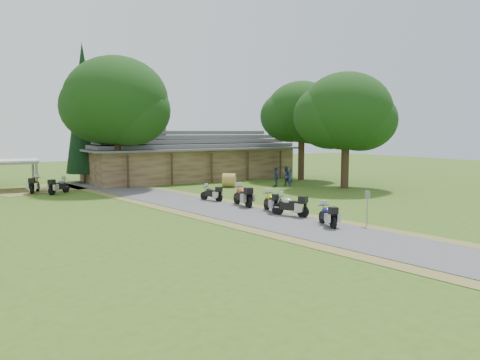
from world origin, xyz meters
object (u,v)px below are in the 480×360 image
motorcycle_row_a (328,214)px  motorcycle_carport_a (35,184)px  motorcycle_row_e (211,193)px  motorcycle_carport_b (59,185)px  carport (0,175)px  lodge (190,154)px  motorcycle_row_b (290,204)px  motorcycle_row_d (243,195)px  motorcycle_row_c (271,201)px  hay_bale (229,180)px

motorcycle_row_a → motorcycle_carport_a: motorcycle_carport_a is taller
motorcycle_row_e → motorcycle_carport_b: bearing=19.8°
carport → motorcycle_row_e: carport is taller
lodge → motorcycle_carport_a: lodge is taller
motorcycle_row_b → motorcycle_row_e: 7.61m
lodge → motorcycle_row_e: (-5.53, -14.61, -1.87)m
motorcycle_row_a → motorcycle_row_d: bearing=21.6°
motorcycle_row_c → motorcycle_carport_b: (-9.04, 15.27, 0.00)m
motorcycle_row_c → motorcycle_row_b: bearing=-164.3°
motorcycle_carport_b → motorcycle_row_d: bearing=-93.8°
motorcycle_row_d → motorcycle_carport_a: size_ratio=1.05×
motorcycle_row_a → hay_bale: bearing=5.7°
hay_bale → motorcycle_row_c: bearing=-109.4°
carport → motorcycle_carport_a: size_ratio=2.80×
lodge → motorcycle_carport_a: size_ratio=10.53×
lodge → hay_bale: (-0.37, -8.33, -1.86)m
motorcycle_row_a → hay_bale: (4.31, 16.99, -0.02)m
lodge → motorcycle_row_e: 15.73m
motorcycle_row_c → motorcycle_carport_a: bearing=45.6°
motorcycle_row_b → motorcycle_row_d: (-0.32, 4.51, 0.04)m
motorcycle_row_c → motorcycle_carport_a: 19.97m
motorcycle_row_c → hay_bale: motorcycle_row_c is taller
hay_bale → lodge: bearing=87.4°
motorcycle_carport_b → motorcycle_row_b: bearing=-100.8°
motorcycle_row_b → motorcycle_row_d: bearing=-21.2°
lodge → hay_bale: 8.54m
motorcycle_carport_a → motorcycle_carport_b: bearing=-116.7°
motorcycle_row_c → motorcycle_row_e: 5.89m
motorcycle_row_b → motorcycle_row_e: size_ratio=1.18×
motorcycle_row_d → lodge: bearing=-9.5°
motorcycle_row_b → motorcycle_carport_a: (-10.55, 18.71, 0.01)m
motorcycle_carport_b → motorcycle_row_e: bearing=-88.1°
carport → motorcycle_row_a: (12.58, -24.77, -0.62)m
motorcycle_row_c → motorcycle_row_d: size_ratio=0.91×
motorcycle_row_c → motorcycle_carport_a: motorcycle_carport_a is taller
motorcycle_row_b → carport: bearing=5.1°
motorcycle_carport_a → hay_bale: 15.55m
motorcycle_row_a → motorcycle_row_b: size_ratio=0.90×
motorcycle_row_b → motorcycle_carport_a: bearing=4.1°
motorcycle_carport_a → hay_bale: size_ratio=1.71×
lodge → motorcycle_row_a: size_ratio=11.87×
carport → motorcycle_row_e: size_ratio=3.37×
carport → motorcycle_row_a: size_ratio=3.16×
motorcycle_row_e → motorcycle_row_a: bearing=163.5°
carport → motorcycle_row_a: bearing=-59.5°
carport → motorcycle_row_d: 21.11m
motorcycle_row_b → motorcycle_carport_b: motorcycle_row_b is taller
motorcycle_carport_a → motorcycle_row_c: bearing=-125.4°
motorcycle_row_b → hay_bale: size_ratio=1.68×
motorcycle_row_d → motorcycle_row_a: bearing=-172.2°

